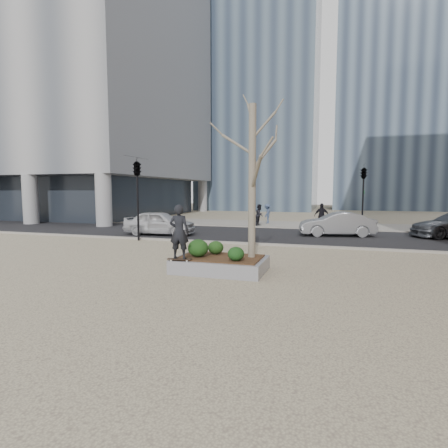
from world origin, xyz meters
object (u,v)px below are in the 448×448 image
(planter, at_px, (220,265))
(police_car, at_px, (160,223))
(skateboarder, at_px, (179,232))
(skateboard, at_px, (179,260))

(planter, bearing_deg, police_car, 128.94)
(police_car, bearing_deg, skateboarder, -152.64)
(planter, height_order, skateboarder, skateboarder)
(skateboarder, relative_size, police_car, 0.40)
(police_car, bearing_deg, skateboard, -152.64)
(skateboard, bearing_deg, skateboarder, -9.97)
(skateboarder, bearing_deg, planter, -147.49)
(planter, xyz_separation_m, skateboarder, (-1.10, -0.88, 1.17))
(skateboard, distance_m, police_car, 10.45)
(planter, distance_m, skateboarder, 1.83)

